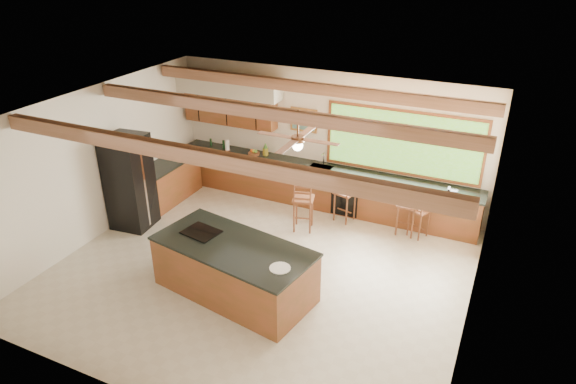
% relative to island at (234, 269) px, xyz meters
% --- Properties ---
extents(ground, '(7.20, 7.20, 0.00)m').
position_rel_island_xyz_m(ground, '(0.10, 0.74, -0.47)').
color(ground, beige).
rests_on(ground, ground).
extents(room_shell, '(7.27, 6.54, 3.02)m').
position_rel_island_xyz_m(room_shell, '(-0.07, 1.39, 1.74)').
color(room_shell, silver).
rests_on(room_shell, ground).
extents(counter_run, '(7.12, 3.10, 1.23)m').
position_rel_island_xyz_m(counter_run, '(-0.72, 3.26, -0.01)').
color(counter_run, brown).
rests_on(counter_run, ground).
extents(island, '(2.89, 1.72, 0.97)m').
position_rel_island_xyz_m(island, '(0.00, 0.00, 0.00)').
color(island, brown).
rests_on(island, ground).
extents(refrigerator, '(0.85, 0.83, 2.00)m').
position_rel_island_xyz_m(refrigerator, '(-3.12, 1.14, 0.52)').
color(refrigerator, black).
rests_on(refrigerator, ground).
extents(bar_stool_a, '(0.52, 0.52, 1.17)m').
position_rel_island_xyz_m(bar_stool_a, '(0.20, 2.41, 0.22)').
color(bar_stool_a, brown).
rests_on(bar_stool_a, ground).
extents(bar_stool_b, '(0.48, 0.48, 1.10)m').
position_rel_island_xyz_m(bar_stool_b, '(0.86, 3.13, 0.18)').
color(bar_stool_b, brown).
rests_on(bar_stool_b, ground).
extents(bar_stool_c, '(0.46, 0.47, 0.98)m').
position_rel_island_xyz_m(bar_stool_c, '(2.44, 3.14, 0.11)').
color(bar_stool_c, brown).
rests_on(bar_stool_c, ground).
extents(bar_stool_d, '(0.40, 0.40, 1.11)m').
position_rel_island_xyz_m(bar_stool_d, '(2.19, 3.13, 0.18)').
color(bar_stool_d, brown).
rests_on(bar_stool_d, ground).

